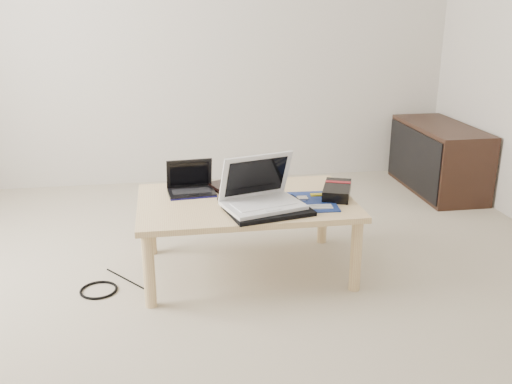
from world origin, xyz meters
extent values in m
plane|color=beige|center=(0.00, 0.00, 0.00)|extent=(4.00, 4.00, 0.00)
cube|color=beige|center=(0.00, 2.05, 1.30)|extent=(4.00, 0.10, 2.60)
cube|color=#D6BC81|center=(0.16, 0.34, 0.39)|extent=(1.10, 0.70, 0.03)
cylinder|color=#D6BC81|center=(-0.34, 0.04, 0.18)|extent=(0.06, 0.06, 0.37)
cylinder|color=#D6BC81|center=(0.66, 0.04, 0.18)|extent=(0.06, 0.06, 0.37)
cylinder|color=#D6BC81|center=(-0.34, 0.64, 0.18)|extent=(0.06, 0.06, 0.37)
cylinder|color=#D6BC81|center=(0.66, 0.64, 0.18)|extent=(0.06, 0.06, 0.37)
cube|color=#341F15|center=(1.78, 1.45, 0.25)|extent=(0.40, 0.90, 0.50)
cube|color=black|center=(1.58, 1.45, 0.25)|extent=(0.02, 0.86, 0.44)
cube|color=black|center=(0.14, 0.53, 0.41)|extent=(0.33, 0.30, 0.03)
cube|color=black|center=(-0.11, 0.48, 0.41)|extent=(0.26, 0.19, 0.01)
cube|color=black|center=(-0.11, 0.47, 0.42)|extent=(0.21, 0.11, 0.00)
cube|color=black|center=(-0.11, 0.41, 0.42)|extent=(0.06, 0.03, 0.00)
cube|color=black|center=(-0.12, 0.54, 0.49)|extent=(0.25, 0.07, 0.16)
cube|color=black|center=(-0.12, 0.54, 0.49)|extent=(0.21, 0.05, 0.13)
cube|color=#0D0D49|center=(-0.11, 0.39, 0.40)|extent=(0.24, 0.03, 0.01)
cube|color=black|center=(0.22, 0.32, 0.41)|extent=(0.26, 0.21, 0.01)
cube|color=white|center=(0.22, 0.32, 0.41)|extent=(0.21, 0.17, 0.00)
cube|color=silver|center=(0.27, 0.44, 0.41)|extent=(0.10, 0.22, 0.02)
cube|color=#A7A7AC|center=(0.27, 0.44, 0.42)|extent=(0.08, 0.18, 0.00)
cube|color=black|center=(0.24, 0.15, 0.41)|extent=(0.44, 0.36, 0.02)
cube|color=silver|center=(0.22, 0.16, 0.43)|extent=(0.42, 0.35, 0.02)
cube|color=white|center=(0.22, 0.16, 0.44)|extent=(0.33, 0.22, 0.00)
cube|color=silver|center=(0.24, 0.07, 0.44)|extent=(0.09, 0.06, 0.00)
cube|color=silver|center=(0.19, 0.24, 0.55)|extent=(0.38, 0.20, 0.24)
cube|color=black|center=(0.19, 0.24, 0.55)|extent=(0.32, 0.16, 0.19)
cube|color=navy|center=(0.47, 0.24, 0.40)|extent=(0.27, 0.32, 0.01)
cube|color=silver|center=(0.44, 0.29, 0.41)|extent=(0.05, 0.05, 0.01)
cube|color=yellow|center=(0.55, 0.33, 0.41)|extent=(0.10, 0.02, 0.01)
cube|color=yellow|center=(0.55, 0.31, 0.41)|extent=(0.10, 0.02, 0.01)
cube|color=silver|center=(0.49, 0.17, 0.41)|extent=(0.15, 0.02, 0.01)
cube|color=silver|center=(0.49, 0.15, 0.41)|extent=(0.15, 0.02, 0.01)
cube|color=silver|center=(0.48, 0.13, 0.41)|extent=(0.15, 0.02, 0.01)
cube|color=black|center=(0.41, 0.20, 0.41)|extent=(0.03, 0.03, 0.01)
cube|color=black|center=(0.64, 0.32, 0.43)|extent=(0.22, 0.30, 0.06)
cube|color=maroon|center=(0.66, 0.38, 0.46)|extent=(0.14, 0.08, 0.00)
torus|color=black|center=(0.06, 0.35, 0.41)|extent=(0.13, 0.13, 0.01)
torus|color=black|center=(-0.60, 0.22, 0.01)|extent=(0.22, 0.22, 0.01)
cylinder|color=black|center=(-0.46, 0.31, 0.00)|extent=(0.24, 0.30, 0.01)
camera|label=1|loc=(-0.24, -2.39, 1.38)|focal=40.00mm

